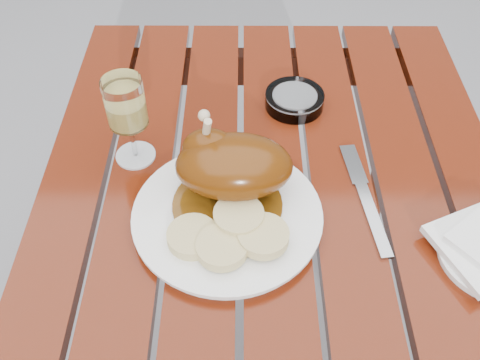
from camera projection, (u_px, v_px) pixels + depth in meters
name	position (u px, v px, depth m)	size (l,w,h in m)	color
table	(268.00, 340.00, 1.12)	(0.80, 1.20, 0.75)	maroon
dinner_plate	(227.00, 216.00, 0.85)	(0.30, 0.30, 0.02)	white
roast_duck	(230.00, 165.00, 0.85)	(0.19, 0.19, 0.13)	#5A330A
bread_dumplings	(229.00, 234.00, 0.80)	(0.18, 0.13, 0.03)	#E0CC88
wine_glass	(129.00, 121.00, 0.90)	(0.07, 0.07, 0.17)	#E8D369
ashtray	(294.00, 100.00, 1.04)	(0.11, 0.11, 0.03)	#B2B7BC
fork	(180.00, 233.00, 0.84)	(0.02, 0.17, 0.01)	gray
knife	(368.00, 205.00, 0.88)	(0.02, 0.21, 0.01)	gray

